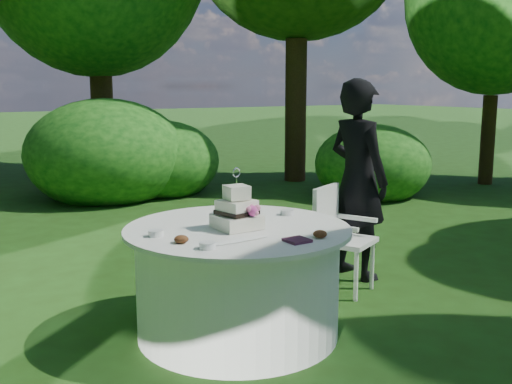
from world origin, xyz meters
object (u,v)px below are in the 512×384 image
Objects in this scene: guest at (358,180)px; table at (238,280)px; cake at (237,212)px; napkins at (297,240)px; chair at (338,231)px.

table is (-1.59, -0.54, -0.51)m from guest.
table is at bearing 55.94° from cake.
cake is (-0.02, -0.04, 0.50)m from table.
napkins is at bearing -78.51° from table.
napkins is at bearing -75.00° from cake.
guest reaches higher than cake.
guest is 2.01× the size of chair.
guest is at bearing 36.17° from napkins.
guest is at bearing 19.80° from cake.
chair is (1.21, 0.37, -0.37)m from cake.
table is at bearing 105.81° from guest.
napkins is at bearing -140.94° from chair.
napkins is 0.67m from table.
table is at bearing -164.13° from chair.
table is at bearing 101.49° from napkins.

